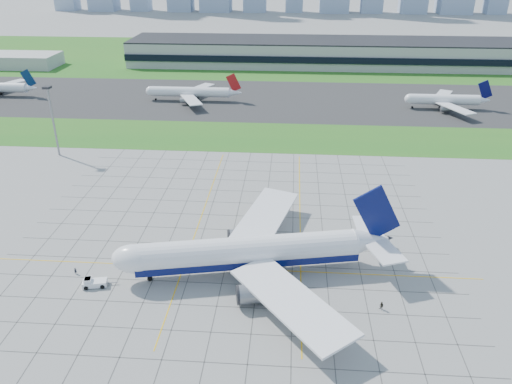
# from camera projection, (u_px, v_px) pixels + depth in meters

# --- Properties ---
(ground) EXTENTS (1400.00, 1400.00, 0.00)m
(ground) POSITION_uv_depth(u_px,v_px,m) (226.00, 264.00, 120.59)
(ground) COLOR gray
(ground) RESTS_ON ground
(grass_median) EXTENTS (700.00, 35.00, 0.04)m
(grass_median) POSITION_uv_depth(u_px,v_px,m) (254.00, 137.00, 201.10)
(grass_median) COLOR #22691E
(grass_median) RESTS_ON ground
(asphalt_taxiway) EXTENTS (700.00, 75.00, 0.04)m
(asphalt_taxiway) POSITION_uv_depth(u_px,v_px,m) (263.00, 99.00, 250.31)
(asphalt_taxiway) COLOR #383838
(asphalt_taxiway) RESTS_ON ground
(grass_far) EXTENTS (700.00, 145.00, 0.04)m
(grass_far) POSITION_uv_depth(u_px,v_px,m) (272.00, 56.00, 348.73)
(grass_far) COLOR #22691E
(grass_far) RESTS_ON ground
(apron_markings) EXTENTS (120.00, 130.00, 0.03)m
(apron_markings) POSITION_uv_depth(u_px,v_px,m) (233.00, 239.00, 130.48)
(apron_markings) COLOR #474744
(apron_markings) RESTS_ON ground
(terminal) EXTENTS (260.00, 43.00, 15.80)m
(terminal) POSITION_uv_depth(u_px,v_px,m) (333.00, 52.00, 320.15)
(terminal) COLOR #B7B7B2
(terminal) RESTS_ON ground
(service_block) EXTENTS (50.00, 25.00, 8.00)m
(service_block) POSITION_uv_depth(u_px,v_px,m) (18.00, 60.00, 317.16)
(service_block) COLOR #B7B7B2
(service_block) RESTS_ON ground
(light_mast) EXTENTS (2.50, 2.50, 25.60)m
(light_mast) POSITION_uv_depth(u_px,v_px,m) (52.00, 113.00, 176.17)
(light_mast) COLOR gray
(light_mast) RESTS_ON ground
(airliner) EXTENTS (66.03, 66.24, 21.01)m
(airliner) POSITION_uv_depth(u_px,v_px,m) (250.00, 252.00, 114.63)
(airliner) COLOR white
(airliner) RESTS_ON ground
(pushback_tug) EXTENTS (7.89, 3.60, 2.17)m
(pushback_tug) POSITION_uv_depth(u_px,v_px,m) (94.00, 283.00, 112.18)
(pushback_tug) COLOR white
(pushback_tug) RESTS_ON ground
(crew_near) EXTENTS (0.71, 0.66, 1.62)m
(crew_near) POSITION_uv_depth(u_px,v_px,m) (76.00, 271.00, 116.45)
(crew_near) COLOR black
(crew_near) RESTS_ON ground
(crew_far) EXTENTS (1.18, 1.21, 1.96)m
(crew_far) POSITION_uv_depth(u_px,v_px,m) (381.00, 306.00, 104.82)
(crew_far) COLOR black
(crew_far) RESTS_ON ground
(distant_jet_1) EXTENTS (45.20, 42.66, 14.08)m
(distant_jet_1) POSITION_uv_depth(u_px,v_px,m) (191.00, 92.00, 246.09)
(distant_jet_1) COLOR white
(distant_jet_1) RESTS_ON ground
(distant_jet_2) EXTENTS (37.44, 42.66, 14.08)m
(distant_jet_2) POSITION_uv_depth(u_px,v_px,m) (445.00, 100.00, 233.76)
(distant_jet_2) COLOR white
(distant_jet_2) RESTS_ON ground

